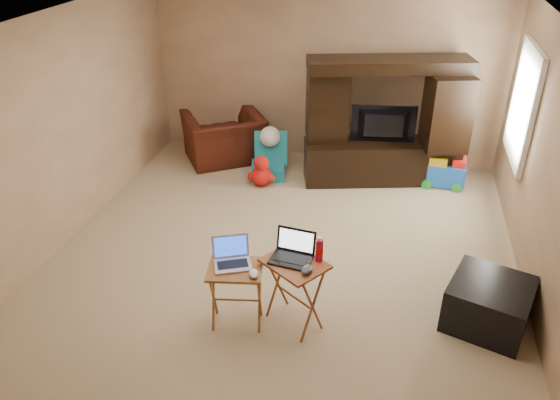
% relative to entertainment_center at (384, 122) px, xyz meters
% --- Properties ---
extents(floor, '(5.50, 5.50, 0.00)m').
position_rel_entertainment_center_xyz_m(floor, '(-0.91, -2.09, -0.86)').
color(floor, '#CBB78D').
rests_on(floor, ground).
extents(ceiling, '(5.50, 5.50, 0.00)m').
position_rel_entertainment_center_xyz_m(ceiling, '(-0.91, -2.09, 1.64)').
color(ceiling, silver).
rests_on(ceiling, ground).
extents(wall_back, '(5.00, 0.00, 5.00)m').
position_rel_entertainment_center_xyz_m(wall_back, '(-0.91, 0.66, 0.39)').
color(wall_back, tan).
rests_on(wall_back, ground).
extents(wall_front, '(5.00, 0.00, 5.00)m').
position_rel_entertainment_center_xyz_m(wall_front, '(-0.91, -4.84, 0.39)').
color(wall_front, tan).
rests_on(wall_front, ground).
extents(wall_left, '(0.00, 5.50, 5.50)m').
position_rel_entertainment_center_xyz_m(wall_left, '(-3.41, -2.09, 0.39)').
color(wall_left, tan).
rests_on(wall_left, ground).
extents(wall_right, '(0.00, 5.50, 5.50)m').
position_rel_entertainment_center_xyz_m(wall_right, '(1.59, -2.09, 0.39)').
color(wall_right, tan).
rests_on(wall_right, ground).
extents(window_pane, '(0.00, 1.20, 1.20)m').
position_rel_entertainment_center_xyz_m(window_pane, '(1.57, -0.54, 0.54)').
color(window_pane, white).
rests_on(window_pane, ground).
extents(window_frame, '(0.06, 1.14, 1.34)m').
position_rel_entertainment_center_xyz_m(window_frame, '(1.55, -0.54, 0.54)').
color(window_frame, white).
rests_on(window_frame, ground).
extents(entertainment_center, '(2.16, 1.04, 1.71)m').
position_rel_entertainment_center_xyz_m(entertainment_center, '(0.00, 0.00, 0.00)').
color(entertainment_center, black).
rests_on(entertainment_center, floor).
extents(television, '(0.88, 0.24, 0.50)m').
position_rel_entertainment_center_xyz_m(television, '(0.00, -0.04, -0.04)').
color(television, black).
rests_on(television, entertainment_center).
extents(recliner, '(1.45, 1.41, 0.71)m').
position_rel_entertainment_center_xyz_m(recliner, '(-2.31, 0.15, -0.50)').
color(recliner, '#4E1A10').
rests_on(recliner, floor).
extents(child_rocker, '(0.57, 0.62, 0.62)m').
position_rel_entertainment_center_xyz_m(child_rocker, '(-1.55, -0.24, -0.55)').
color(child_rocker, teal).
rests_on(child_rocker, floor).
extents(plush_toy, '(0.39, 0.33, 0.44)m').
position_rel_entertainment_center_xyz_m(plush_toy, '(-1.57, -0.53, -0.64)').
color(plush_toy, red).
rests_on(plush_toy, floor).
extents(push_toy, '(0.65, 0.49, 0.46)m').
position_rel_entertainment_center_xyz_m(push_toy, '(0.84, 0.03, -0.63)').
color(push_toy, blue).
rests_on(push_toy, floor).
extents(ottoman, '(0.88, 0.88, 0.44)m').
position_rel_entertainment_center_xyz_m(ottoman, '(1.16, -2.76, -0.63)').
color(ottoman, black).
rests_on(ottoman, floor).
extents(tray_table_left, '(0.54, 0.46, 0.63)m').
position_rel_entertainment_center_xyz_m(tray_table_left, '(-1.09, -3.28, -0.54)').
color(tray_table_left, '#9E6426').
rests_on(tray_table_left, floor).
extents(tray_table_right, '(0.67, 0.65, 0.68)m').
position_rel_entertainment_center_xyz_m(tray_table_right, '(-0.58, -3.15, -0.51)').
color(tray_table_right, brown).
rests_on(tray_table_right, floor).
extents(laptop_left, '(0.41, 0.38, 0.24)m').
position_rel_entertainment_center_xyz_m(laptop_left, '(-1.12, -3.25, -0.11)').
color(laptop_left, '#B5B5BA').
rests_on(laptop_left, tray_table_left).
extents(laptop_right, '(0.39, 0.34, 0.24)m').
position_rel_entertainment_center_xyz_m(laptop_right, '(-0.62, -3.13, -0.05)').
color(laptop_right, black).
rests_on(laptop_right, tray_table_right).
extents(mouse_left, '(0.12, 0.15, 0.05)m').
position_rel_entertainment_center_xyz_m(mouse_left, '(-0.90, -3.35, -0.20)').
color(mouse_left, white).
rests_on(mouse_left, tray_table_left).
extents(mouse_right, '(0.11, 0.15, 0.06)m').
position_rel_entertainment_center_xyz_m(mouse_right, '(-0.45, -3.27, -0.14)').
color(mouse_right, '#3B3B3F').
rests_on(mouse_right, tray_table_right).
extents(water_bottle, '(0.07, 0.07, 0.21)m').
position_rel_entertainment_center_xyz_m(water_bottle, '(-0.38, -3.07, -0.07)').
color(water_bottle, red).
rests_on(water_bottle, tray_table_right).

